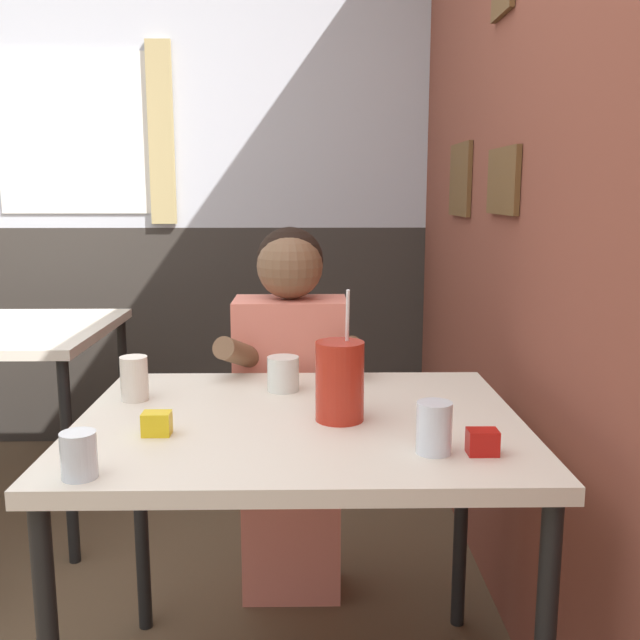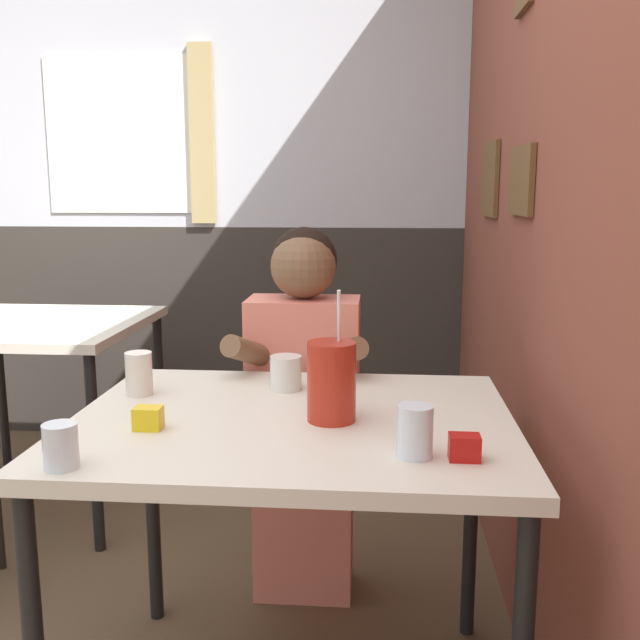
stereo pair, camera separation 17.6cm
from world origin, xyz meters
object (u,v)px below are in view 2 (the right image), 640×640
(main_table, at_px, (293,445))
(cocktail_pitcher, at_px, (331,381))
(background_table, at_px, (36,340))
(person_seated, at_px, (304,407))

(main_table, xyz_separation_m, cocktail_pitcher, (0.09, -0.02, 0.16))
(background_table, xyz_separation_m, person_seated, (1.14, -0.57, -0.07))
(person_seated, bearing_deg, cocktail_pitcher, -77.75)
(main_table, xyz_separation_m, background_table, (-1.18, 1.13, -0.01))
(main_table, bearing_deg, cocktail_pitcher, -12.90)
(main_table, height_order, background_table, same)
(background_table, xyz_separation_m, cocktail_pitcher, (1.27, -1.15, 0.17))
(main_table, bearing_deg, person_seated, 93.48)
(background_table, relative_size, cocktail_pitcher, 2.78)
(main_table, relative_size, background_table, 1.21)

